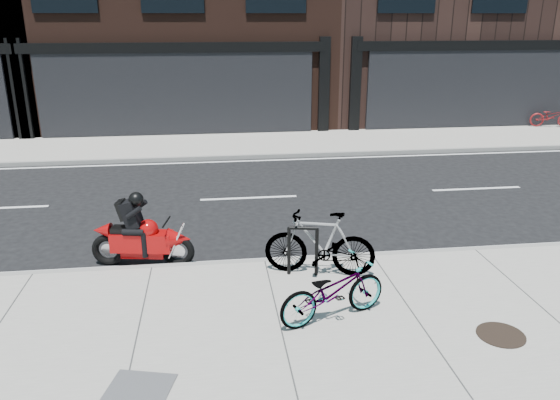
{
  "coord_description": "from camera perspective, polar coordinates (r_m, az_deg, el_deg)",
  "views": [
    {
      "loc": [
        -0.87,
        -10.9,
        4.33
      ],
      "look_at": [
        0.42,
        -0.88,
        0.9
      ],
      "focal_mm": 35.0,
      "sensor_mm": 36.0,
      "label": 1
    }
  ],
  "objects": [
    {
      "name": "manhole_cover",
      "position": [
        8.35,
        22.08,
        -12.92
      ],
      "size": [
        0.88,
        0.88,
        0.02
      ],
      "primitive_type": "cylinder",
      "rotation": [
        0.0,
        0.0,
        -0.43
      ],
      "color": "black",
      "rests_on": "sidewalk_near"
    },
    {
      "name": "bicycle_rear",
      "position": [
        9.23,
        4.17,
        -4.52
      ],
      "size": [
        1.95,
        1.02,
        1.12
      ],
      "primitive_type": "imported",
      "rotation": [
        0.0,
        0.0,
        4.44
      ],
      "color": "gray",
      "rests_on": "sidewalk_near"
    },
    {
      "name": "ground",
      "position": [
        11.76,
        -2.57,
        -2.88
      ],
      "size": [
        120.0,
        120.0,
        0.0
      ],
      "primitive_type": "plane",
      "color": "black",
      "rests_on": "ground"
    },
    {
      "name": "sidewalk_near",
      "position": [
        7.33,
        0.9,
        -16.82
      ],
      "size": [
        60.0,
        6.0,
        0.13
      ],
      "primitive_type": "cube",
      "color": "gray",
      "rests_on": "ground"
    },
    {
      "name": "motorcycle",
      "position": [
        10.09,
        -13.8,
        -3.69
      ],
      "size": [
        1.88,
        0.67,
        1.41
      ],
      "rotation": [
        0.0,
        0.0,
        -0.17
      ],
      "color": "black",
      "rests_on": "ground"
    },
    {
      "name": "bike_rack",
      "position": [
        9.19,
        2.4,
        -4.88
      ],
      "size": [
        0.52,
        0.16,
        0.88
      ],
      "rotation": [
        0.0,
        0.0,
        -0.21
      ],
      "color": "black",
      "rests_on": "sidewalk_near"
    },
    {
      "name": "bicycle_far",
      "position": [
        24.27,
        26.49,
        7.83
      ],
      "size": [
        1.69,
        0.96,
        0.84
      ],
      "primitive_type": "imported",
      "rotation": [
        0.0,
        0.0,
        1.3
      ],
      "color": "maroon",
      "rests_on": "sidewalk_far"
    },
    {
      "name": "sidewalk_far",
      "position": [
        19.15,
        -4.56,
        5.81
      ],
      "size": [
        60.0,
        3.5,
        0.13
      ],
      "primitive_type": "cube",
      "color": "gray",
      "rests_on": "ground"
    },
    {
      "name": "utility_grate",
      "position": [
        6.99,
        -14.67,
        -18.81
      ],
      "size": [
        0.91,
        0.91,
        0.02
      ],
      "primitive_type": "cube",
      "rotation": [
        0.0,
        0.0,
        -0.25
      ],
      "color": "#4B4B4D",
      "rests_on": "sidewalk_near"
    },
    {
      "name": "bicycle_front",
      "position": [
        7.97,
        5.53,
        -9.42
      ],
      "size": [
        1.81,
        1.13,
        0.9
      ],
      "primitive_type": "imported",
      "rotation": [
        0.0,
        0.0,
        1.91
      ],
      "color": "gray",
      "rests_on": "sidewalk_near"
    }
  ]
}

